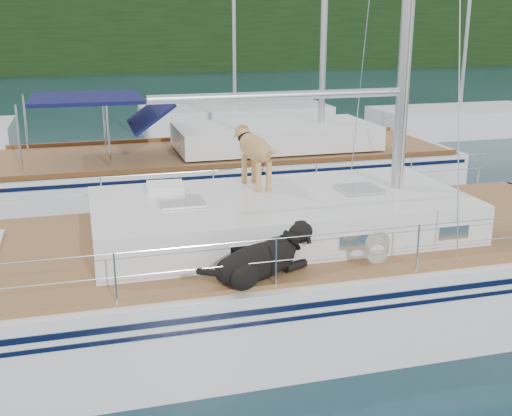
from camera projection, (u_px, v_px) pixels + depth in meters
name	position (u px, v px, depth m)	size (l,w,h in m)	color
ground	(227.00, 320.00, 9.32)	(120.00, 120.00, 0.00)	black
tree_line	(98.00, 34.00, 50.04)	(90.00, 3.00, 6.00)	black
shore_bank	(99.00, 64.00, 51.84)	(92.00, 1.00, 1.20)	#595147
main_sailboat	(232.00, 276.00, 9.14)	(12.00, 3.95, 14.01)	white
neighbor_sailboat	(232.00, 171.00, 15.61)	(11.00, 3.50, 13.30)	white
bg_boat_center	(235.00, 118.00, 24.99)	(7.20, 3.00, 11.65)	white
bg_boat_east	(459.00, 121.00, 24.26)	(6.40, 3.00, 11.65)	white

